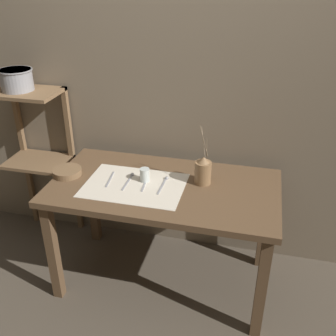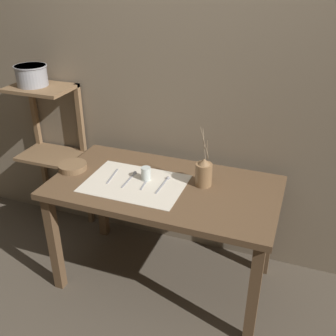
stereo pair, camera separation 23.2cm
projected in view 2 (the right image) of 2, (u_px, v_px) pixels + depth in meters
name	position (u px, v px, depth m)	size (l,w,h in m)	color
ground_plane	(164.00, 278.00, 2.74)	(12.00, 12.00, 0.00)	brown
stone_wall_back	(190.00, 91.00, 2.57)	(7.00, 0.06, 2.40)	#7A6B56
wooden_table	(164.00, 198.00, 2.43)	(1.39, 0.74, 0.75)	brown
wooden_shelf_unit	(51.00, 134.00, 2.93)	(0.44, 0.32, 1.18)	brown
linen_cloth	(135.00, 183.00, 2.40)	(0.60, 0.43, 0.00)	beige
pitcher_with_flowers	(204.00, 173.00, 2.34)	(0.10, 0.10, 0.38)	olive
wooden_bowl	(73.00, 167.00, 2.55)	(0.18, 0.18, 0.04)	brown
glass_tumbler_near	(146.00, 174.00, 2.42)	(0.06, 0.06, 0.08)	silver
fork_outer	(112.00, 176.00, 2.47)	(0.03, 0.19, 0.00)	#939399
spoon_outer	(132.00, 176.00, 2.47)	(0.02, 0.20, 0.02)	#939399
knife_center	(146.00, 182.00, 2.40)	(0.03, 0.19, 0.00)	#939399
spoon_inner	(165.00, 181.00, 2.41)	(0.02, 0.20, 0.02)	#939399
metal_pot_large	(32.00, 75.00, 2.70)	(0.22, 0.22, 0.14)	#939399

